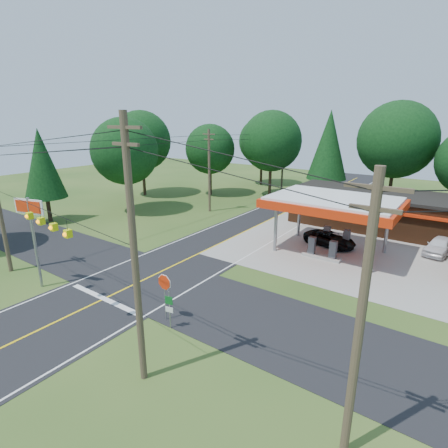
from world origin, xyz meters
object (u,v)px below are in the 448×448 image
Objects in this scene: sedan_car at (440,246)px; octagonal_stop_sign at (164,286)px; gas_canopy at (333,204)px; big_stop_sign at (31,223)px; suv_car at (330,239)px.

sedan_car is 1.50× the size of octagonal_stop_sign.
gas_canopy is 3.68× the size of octagonal_stop_sign.
gas_canopy is 9.97m from sedan_car.
octagonal_stop_sign is (9.99, 1.99, -2.47)m from big_stop_sign.
suv_car is (-0.50, 1.50, -3.62)m from gas_canopy.
sedan_car is (7.90, 4.96, -3.53)m from gas_canopy.
octagonal_stop_sign is at bearing -178.37° from suv_car.
big_stop_sign is 10.48m from octagonal_stop_sign.
big_stop_sign is at bearing 158.30° from suv_car.
suv_car is at bearing 55.32° from big_stop_sign.
suv_car is 0.74× the size of big_stop_sign.
gas_canopy is 16.64m from octagonal_stop_sign.
gas_canopy reaches higher than sedan_car.
big_stop_sign reaches higher than octagonal_stop_sign.
sedan_car is (8.40, 3.46, 0.08)m from suv_car.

